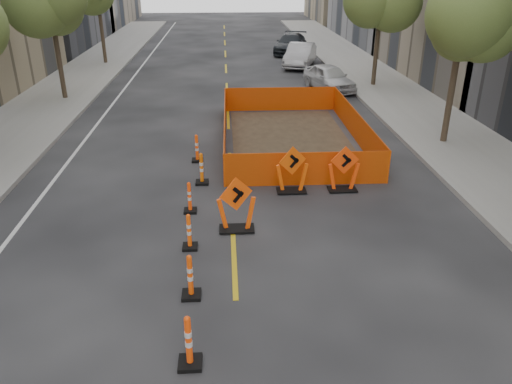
{
  "coord_description": "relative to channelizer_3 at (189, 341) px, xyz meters",
  "views": [
    {
      "loc": [
        -0.12,
        -6.12,
        6.5
      ],
      "look_at": [
        0.62,
        5.58,
        1.1
      ],
      "focal_mm": 35.0,
      "sensor_mm": 36.0,
      "label": 1
    }
  ],
  "objects": [
    {
      "name": "sidewalk_right",
      "position": [
        9.86,
        11.3,
        -0.46
      ],
      "size": [
        4.0,
        90.0,
        0.15
      ],
      "primitive_type": "cube",
      "color": "gray",
      "rests_on": "ground"
    },
    {
      "name": "channelizer_8",
      "position": [
        -0.31,
        10.05,
        -0.03
      ],
      "size": [
        0.4,
        0.4,
        1.01
      ],
      "primitive_type": null,
      "color": "#F4460A",
      "rests_on": "ground"
    },
    {
      "name": "parked_car_mid",
      "position": [
        5.95,
        27.71,
        0.23
      ],
      "size": [
        2.94,
        4.94,
        1.54
      ],
      "primitive_type": "imported",
      "rotation": [
        0.0,
        0.0,
        -0.3
      ],
      "color": "#A9A8AD",
      "rests_on": "ground"
    },
    {
      "name": "parked_car_far",
      "position": [
        6.0,
        33.18,
        0.2
      ],
      "size": [
        3.42,
        5.44,
        1.47
      ],
      "primitive_type": "imported",
      "rotation": [
        0.0,
        0.0,
        -0.29
      ],
      "color": "black",
      "rests_on": "ground"
    },
    {
      "name": "tree_l_c",
      "position": [
        -7.54,
        19.3,
        3.99
      ],
      "size": [
        2.8,
        2.8,
        5.95
      ],
      "color": "#382B1E",
      "rests_on": "ground"
    },
    {
      "name": "channelizer_4",
      "position": [
        -0.09,
        2.01,
        -0.02
      ],
      "size": [
        0.41,
        0.41,
        1.03
      ],
      "primitive_type": null,
      "color": "#ED470A",
      "rests_on": "ground"
    },
    {
      "name": "safety_fence",
      "position": [
        3.33,
        12.17,
        0.02
      ],
      "size": [
        5.35,
        9.0,
        1.12
      ],
      "primitive_type": null,
      "rotation": [
        0.0,
        0.0,
        -0.01
      ],
      "color": "orange",
      "rests_on": "ground"
    },
    {
      "name": "tree_r_c",
      "position": [
        9.26,
        21.3,
        3.99
      ],
      "size": [
        2.8,
        2.8,
        5.95
      ],
      "color": "#382B1E",
      "rests_on": "ground"
    },
    {
      "name": "tree_r_b",
      "position": [
        9.26,
        11.3,
        3.99
      ],
      "size": [
        2.8,
        2.8,
        5.95
      ],
      "color": "#382B1E",
      "rests_on": "ground"
    },
    {
      "name": "channelizer_3",
      "position": [
        0.0,
        0.0,
        0.0
      ],
      "size": [
        0.42,
        0.42,
        1.07
      ],
      "primitive_type": null,
      "color": "#FF440A",
      "rests_on": "ground"
    },
    {
      "name": "chevron_sign_center",
      "position": [
        2.73,
        7.2,
        0.22
      ],
      "size": [
        1.16,
        0.91,
        1.51
      ],
      "primitive_type": null,
      "rotation": [
        0.0,
        0.0,
        0.35
      ],
      "color": "#F4520A",
      "rests_on": "ground"
    },
    {
      "name": "channelizer_6",
      "position": [
        -0.34,
        6.03,
        -0.07
      ],
      "size": [
        0.37,
        0.37,
        0.93
      ],
      "primitive_type": null,
      "color": "#FF440A",
      "rests_on": "ground"
    },
    {
      "name": "parked_car_near",
      "position": [
        6.56,
        20.69,
        0.16
      ],
      "size": [
        2.69,
        4.38,
        1.39
      ],
      "primitive_type": "imported",
      "rotation": [
        0.0,
        0.0,
        0.27
      ],
      "color": "silver",
      "rests_on": "ground"
    },
    {
      "name": "chevron_sign_left",
      "position": [
        0.96,
        4.86,
        0.24
      ],
      "size": [
        1.2,
        1.0,
        1.55
      ],
      "primitive_type": null,
      "rotation": [
        0.0,
        0.0,
        0.44
      ],
      "color": "#FF4D0A",
      "rests_on": "ground"
    },
    {
      "name": "channelizer_5",
      "position": [
        -0.23,
        4.02,
        -0.06
      ],
      "size": [
        0.38,
        0.38,
        0.95
      ],
      "primitive_type": null,
      "color": "#F94F0A",
      "rests_on": "ground"
    },
    {
      "name": "channelizer_7",
      "position": [
        -0.07,
        8.04,
        -0.01
      ],
      "size": [
        0.41,
        0.41,
        1.05
      ],
      "primitive_type": null,
      "color": "#D75A09",
      "rests_on": "ground"
    },
    {
      "name": "chevron_sign_right",
      "position": [
        4.34,
        7.21,
        0.21
      ],
      "size": [
        1.04,
        0.68,
        1.48
      ],
      "primitive_type": null,
      "rotation": [
        0.0,
        0.0,
        0.09
      ],
      "color": "#FF420A",
      "rests_on": "ground"
    }
  ]
}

